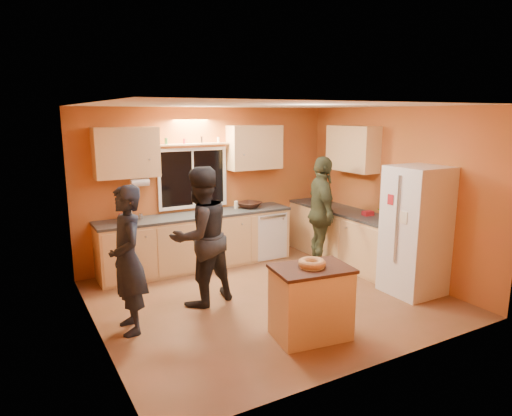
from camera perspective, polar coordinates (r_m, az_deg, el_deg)
ground at (r=6.41m, az=1.66°, el=-11.18°), size 4.50×4.50×0.00m
room_shell at (r=6.39m, az=0.77°, el=3.82°), size 4.54×4.04×2.61m
back_counter at (r=7.70m, az=-4.77°, el=-3.73°), size 4.23×0.62×0.90m
right_counter at (r=7.75m, az=12.22°, el=-3.85°), size 0.62×1.84×0.90m
refrigerator at (r=6.72m, az=19.34°, el=-2.69°), size 0.72×0.70×1.80m
island at (r=5.27m, az=6.89°, el=-11.56°), size 0.93×0.70×0.83m
bundt_pastry at (r=5.10m, az=7.01°, el=-6.87°), size 0.31×0.31×0.09m
person_left at (r=5.42m, az=-15.76°, el=-6.28°), size 0.43×0.64×1.72m
person_center at (r=6.02m, az=-6.95°, el=-3.56°), size 1.04×0.90×1.84m
person_right at (r=7.48m, az=8.21°, el=-0.59°), size 0.82×1.16×1.83m
mixing_bowl at (r=7.89m, az=-0.84°, el=0.40°), size 0.52×0.52×0.10m
utensil_crock at (r=7.15m, az=-15.77°, el=-0.92°), size 0.14×0.14×0.17m
potted_plant at (r=7.13m, az=15.90°, el=-0.52°), size 0.31×0.29×0.28m
red_box at (r=7.49m, az=13.81°, el=-0.65°), size 0.17×0.14×0.07m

